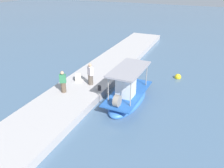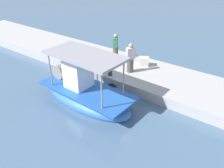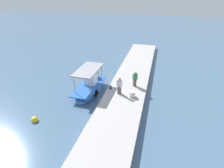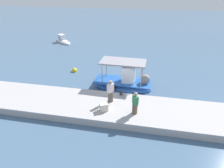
# 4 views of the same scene
# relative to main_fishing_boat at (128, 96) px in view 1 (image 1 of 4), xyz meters

# --- Properties ---
(ground_plane) EXTENTS (120.00, 120.00, 0.00)m
(ground_plane) POSITION_rel_main_fishing_boat_xyz_m (-0.77, -0.20, -0.52)
(ground_plane) COLOR #496683
(dock_quay) EXTENTS (36.00, 3.92, 0.56)m
(dock_quay) POSITION_rel_main_fishing_boat_xyz_m (-0.77, -3.86, -0.24)
(dock_quay) COLOR #B1ADAC
(dock_quay) RESTS_ON ground_plane
(main_fishing_boat) EXTENTS (5.36, 2.26, 2.97)m
(main_fishing_boat) POSITION_rel_main_fishing_boat_xyz_m (0.00, 0.00, 0.00)
(main_fishing_boat) COLOR #3772C8
(main_fishing_boat) RESTS_ON ground_plane
(fisherman_near_bollard) EXTENTS (0.54, 0.57, 1.76)m
(fisherman_near_bollard) POSITION_rel_main_fishing_boat_xyz_m (-0.53, -3.31, 0.84)
(fisherman_near_bollard) COLOR brown
(fisherman_near_bollard) RESTS_ON dock_quay
(fisherman_by_crate) EXTENTS (0.51, 0.54, 1.66)m
(fisherman_by_crate) POSITION_rel_main_fishing_boat_xyz_m (1.43, -4.52, 0.80)
(fisherman_by_crate) COLOR brown
(fisherman_by_crate) RESTS_ON dock_quay
(mooring_bollard) EXTENTS (0.24, 0.24, 0.37)m
(mooring_bollard) POSITION_rel_main_fishing_boat_xyz_m (0.12, -2.22, 0.23)
(mooring_bollard) COLOR #2D2D33
(mooring_bollard) RESTS_ON dock_quay
(cargo_crate) EXTENTS (0.70, 0.65, 0.55)m
(cargo_crate) POSITION_rel_main_fishing_boat_xyz_m (-0.75, -4.58, 0.32)
(cargo_crate) COLOR beige
(cargo_crate) RESTS_ON dock_quay
(marker_buoy) EXTENTS (0.57, 0.57, 0.57)m
(marker_buoy) POSITION_rel_main_fishing_boat_xyz_m (-5.79, 2.70, -0.40)
(marker_buoy) COLOR yellow
(marker_buoy) RESTS_ON ground_plane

